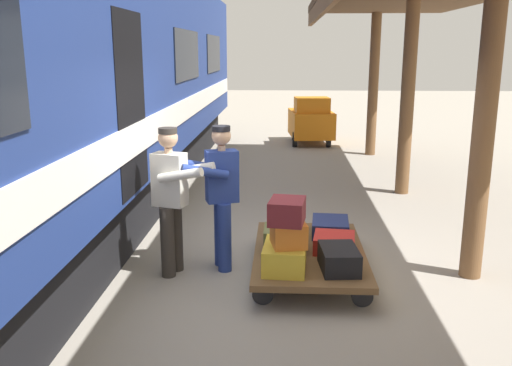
{
  "coord_description": "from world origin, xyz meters",
  "views": [
    {
      "loc": [
        0.19,
        6.02,
        2.53
      ],
      "look_at": [
        0.48,
        0.33,
        1.15
      ],
      "focal_mm": 38.57,
      "sensor_mm": 36.0,
      "label": 1
    }
  ],
  "objects_px": {
    "suitcase_olive_duffel": "(285,239)",
    "porter_by_door": "(172,196)",
    "suitcase_cream_canvas": "(285,226)",
    "baggage_tug": "(311,121)",
    "suitcase_red_plastic": "(334,243)",
    "suitcase_navy_fabric": "(330,227)",
    "suitcase_yellow_case": "(285,256)",
    "porter_in_overalls": "(220,193)",
    "suitcase_maroon_trunk": "(287,211)",
    "luggage_cart": "(309,253)",
    "suitcase_black_hardshell": "(339,259)",
    "suitcase_orange_carryall": "(288,234)"
  },
  "relations": [
    {
      "from": "suitcase_olive_duffel",
      "to": "suitcase_yellow_case",
      "type": "xyz_separation_m",
      "value": [
        0.0,
        0.56,
        0.0
      ]
    },
    {
      "from": "luggage_cart",
      "to": "porter_by_door",
      "type": "bearing_deg",
      "value": 2.38
    },
    {
      "from": "suitcase_yellow_case",
      "to": "suitcase_navy_fabric",
      "type": "height_order",
      "value": "suitcase_yellow_case"
    },
    {
      "from": "suitcase_orange_carryall",
      "to": "suitcase_cream_canvas",
      "type": "bearing_deg",
      "value": -88.29
    },
    {
      "from": "suitcase_yellow_case",
      "to": "suitcase_maroon_trunk",
      "type": "relative_size",
      "value": 1.48
    },
    {
      "from": "suitcase_cream_canvas",
      "to": "suitcase_red_plastic",
      "type": "xyz_separation_m",
      "value": [
        -0.57,
        0.56,
        -0.02
      ]
    },
    {
      "from": "luggage_cart",
      "to": "suitcase_navy_fabric",
      "type": "xyz_separation_m",
      "value": [
        -0.28,
        -0.56,
        0.14
      ]
    },
    {
      "from": "suitcase_yellow_case",
      "to": "baggage_tug",
      "type": "bearing_deg",
      "value": -94.24
    },
    {
      "from": "suitcase_cream_canvas",
      "to": "porter_by_door",
      "type": "distance_m",
      "value": 1.52
    },
    {
      "from": "luggage_cart",
      "to": "suitcase_orange_carryall",
      "type": "height_order",
      "value": "suitcase_orange_carryall"
    },
    {
      "from": "suitcase_yellow_case",
      "to": "suitcase_maroon_trunk",
      "type": "height_order",
      "value": "suitcase_maroon_trunk"
    },
    {
      "from": "suitcase_black_hardshell",
      "to": "porter_in_overalls",
      "type": "xyz_separation_m",
      "value": [
        1.32,
        -0.69,
        0.52
      ]
    },
    {
      "from": "porter_by_door",
      "to": "porter_in_overalls",
      "type": "bearing_deg",
      "value": -159.91
    },
    {
      "from": "suitcase_red_plastic",
      "to": "suitcase_navy_fabric",
      "type": "relative_size",
      "value": 0.82
    },
    {
      "from": "luggage_cart",
      "to": "suitcase_olive_duffel",
      "type": "distance_m",
      "value": 0.33
    },
    {
      "from": "suitcase_olive_duffel",
      "to": "porter_by_door",
      "type": "relative_size",
      "value": 0.28
    },
    {
      "from": "suitcase_maroon_trunk",
      "to": "suitcase_cream_canvas",
      "type": "bearing_deg",
      "value": -89.24
    },
    {
      "from": "suitcase_yellow_case",
      "to": "suitcase_navy_fabric",
      "type": "relative_size",
      "value": 1.11
    },
    {
      "from": "suitcase_olive_duffel",
      "to": "porter_in_overalls",
      "type": "relative_size",
      "value": 0.28
    },
    {
      "from": "suitcase_maroon_trunk",
      "to": "baggage_tug",
      "type": "xyz_separation_m",
      "value": [
        -0.71,
        -9.82,
        -0.31
      ]
    },
    {
      "from": "suitcase_cream_canvas",
      "to": "baggage_tug",
      "type": "xyz_separation_m",
      "value": [
        -0.72,
        -8.63,
        0.23
      ]
    },
    {
      "from": "suitcase_maroon_trunk",
      "to": "porter_in_overalls",
      "type": "relative_size",
      "value": 0.25
    },
    {
      "from": "suitcase_red_plastic",
      "to": "baggage_tug",
      "type": "xyz_separation_m",
      "value": [
        -0.16,
        -9.2,
        0.24
      ]
    },
    {
      "from": "luggage_cart",
      "to": "porter_in_overalls",
      "type": "xyz_separation_m",
      "value": [
        1.03,
        -0.13,
        0.68
      ]
    },
    {
      "from": "porter_in_overalls",
      "to": "suitcase_red_plastic",
      "type": "bearing_deg",
      "value": 174.42
    },
    {
      "from": "suitcase_olive_duffel",
      "to": "suitcase_black_hardshell",
      "type": "relative_size",
      "value": 0.87
    },
    {
      "from": "suitcase_red_plastic",
      "to": "porter_in_overalls",
      "type": "xyz_separation_m",
      "value": [
        1.32,
        -0.13,
        0.54
      ]
    },
    {
      "from": "suitcase_navy_fabric",
      "to": "baggage_tug",
      "type": "height_order",
      "value": "baggage_tug"
    },
    {
      "from": "luggage_cart",
      "to": "suitcase_red_plastic",
      "type": "relative_size",
      "value": 4.46
    },
    {
      "from": "suitcase_olive_duffel",
      "to": "porter_by_door",
      "type": "height_order",
      "value": "porter_by_door"
    },
    {
      "from": "suitcase_orange_carryall",
      "to": "porter_by_door",
      "type": "bearing_deg",
      "value": -21.73
    },
    {
      "from": "suitcase_maroon_trunk",
      "to": "suitcase_olive_duffel",
      "type": "bearing_deg",
      "value": -88.56
    },
    {
      "from": "suitcase_yellow_case",
      "to": "suitcase_cream_canvas",
      "type": "bearing_deg",
      "value": -90.0
    },
    {
      "from": "suitcase_maroon_trunk",
      "to": "porter_by_door",
      "type": "height_order",
      "value": "porter_by_door"
    },
    {
      "from": "porter_in_overalls",
      "to": "suitcase_maroon_trunk",
      "type": "bearing_deg",
      "value": 135.72
    },
    {
      "from": "porter_by_door",
      "to": "suitcase_maroon_trunk",
      "type": "bearing_deg",
      "value": 156.86
    },
    {
      "from": "suitcase_cream_canvas",
      "to": "suitcase_yellow_case",
      "type": "height_order",
      "value": "suitcase_yellow_case"
    },
    {
      "from": "suitcase_olive_duffel",
      "to": "baggage_tug",
      "type": "xyz_separation_m",
      "value": [
        -0.72,
        -9.2,
        0.21
      ]
    },
    {
      "from": "suitcase_cream_canvas",
      "to": "porter_in_overalls",
      "type": "relative_size",
      "value": 0.35
    },
    {
      "from": "suitcase_olive_duffel",
      "to": "baggage_tug",
      "type": "distance_m",
      "value": 9.23
    },
    {
      "from": "suitcase_cream_canvas",
      "to": "baggage_tug",
      "type": "distance_m",
      "value": 8.67
    },
    {
      "from": "suitcase_cream_canvas",
      "to": "suitcase_yellow_case",
      "type": "bearing_deg",
      "value": 90.0
    },
    {
      "from": "suitcase_red_plastic",
      "to": "porter_by_door",
      "type": "xyz_separation_m",
      "value": [
        1.85,
        0.07,
        0.54
      ]
    },
    {
      "from": "suitcase_red_plastic",
      "to": "suitcase_cream_canvas",
      "type": "bearing_deg",
      "value": -44.88
    },
    {
      "from": "luggage_cart",
      "to": "baggage_tug",
      "type": "bearing_deg",
      "value": -92.75
    },
    {
      "from": "suitcase_black_hardshell",
      "to": "porter_in_overalls",
      "type": "distance_m",
      "value": 1.58
    },
    {
      "from": "luggage_cart",
      "to": "porter_in_overalls",
      "type": "bearing_deg",
      "value": -7.09
    },
    {
      "from": "porter_by_door",
      "to": "suitcase_olive_duffel",
      "type": "bearing_deg",
      "value": -177.09
    },
    {
      "from": "suitcase_cream_canvas",
      "to": "porter_by_door",
      "type": "xyz_separation_m",
      "value": [
        1.28,
        0.63,
        0.53
      ]
    },
    {
      "from": "porter_by_door",
      "to": "suitcase_orange_carryall",
      "type": "bearing_deg",
      "value": 158.27
    }
  ]
}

